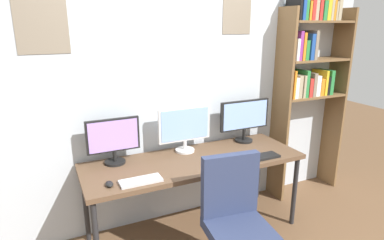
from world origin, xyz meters
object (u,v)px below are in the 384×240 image
object	(u,v)px
keyboard_right	(262,157)
computer_mouse	(109,184)
desk	(194,165)
monitor_center	(185,127)
office_chair	(236,235)
keyboard_left	(141,181)
monitor_right	(245,118)
monitor_left	(113,139)
bookshelf	(310,67)

from	to	relation	value
keyboard_right	computer_mouse	xyz separation A→B (m)	(-1.35, 0.04, 0.01)
desk	monitor_center	xyz separation A→B (m)	(0.00, 0.21, 0.29)
office_chair	keyboard_right	xyz separation A→B (m)	(0.55, 0.47, 0.35)
keyboard_left	monitor_right	bearing A→B (deg)	19.92
monitor_left	keyboard_right	distance (m)	1.31
office_chair	computer_mouse	xyz separation A→B (m)	(-0.80, 0.50, 0.35)
monitor_right	computer_mouse	bearing A→B (deg)	-164.41
desk	monitor_right	distance (m)	0.76
bookshelf	office_chair	bearing A→B (deg)	-147.68
bookshelf	keyboard_right	world-z (taller)	bookshelf
bookshelf	computer_mouse	xyz separation A→B (m)	(-2.26, -0.42, -0.70)
monitor_center	keyboard_right	world-z (taller)	monitor_center
desk	monitor_left	distance (m)	0.75
monitor_left	monitor_right	world-z (taller)	monitor_right
desk	computer_mouse	bearing A→B (deg)	-166.31
keyboard_right	monitor_center	bearing A→B (deg)	141.70
monitor_left	monitor_right	size ratio (longest dim) A/B	0.82
desk	office_chair	xyz separation A→B (m)	(0.01, -0.70, -0.28)
monitor_left	keyboard_left	xyz separation A→B (m)	(0.10, -0.44, -0.21)
desk	monitor_left	world-z (taller)	monitor_left
bookshelf	monitor_left	size ratio (longest dim) A/B	4.95
monitor_left	keyboard_right	size ratio (longest dim) A/B	1.36
office_chair	keyboard_left	size ratio (longest dim) A/B	3.07
keyboard_left	office_chair	bearing A→B (deg)	-39.22
monitor_right	computer_mouse	distance (m)	1.52
monitor_center	keyboard_left	xyz separation A→B (m)	(-0.56, -0.44, -0.23)
monitor_center	computer_mouse	size ratio (longest dim) A/B	5.30
computer_mouse	bookshelf	bearing A→B (deg)	10.55
monitor_center	keyboard_left	world-z (taller)	monitor_center
desk	computer_mouse	world-z (taller)	computer_mouse
office_chair	keyboard_left	distance (m)	0.82
monitor_center	monitor_right	xyz separation A→B (m)	(0.66, -0.00, 0.01)
bookshelf	monitor_left	bearing A→B (deg)	-179.54
computer_mouse	keyboard_left	bearing A→B (deg)	-9.34
office_chair	monitor_right	world-z (taller)	monitor_right
office_chair	keyboard_left	xyz separation A→B (m)	(-0.57, 0.47, 0.35)
bookshelf	computer_mouse	distance (m)	2.41
monitor_left	keyboard_right	world-z (taller)	monitor_left
keyboard_left	monitor_center	bearing A→B (deg)	38.30
monitor_center	monitor_right	bearing A→B (deg)	-0.00
desk	office_chair	distance (m)	0.75
office_chair	computer_mouse	world-z (taller)	office_chair
monitor_left	monitor_right	bearing A→B (deg)	0.00
office_chair	keyboard_right	bearing A→B (deg)	40.39
keyboard_left	keyboard_right	world-z (taller)	same
office_chair	computer_mouse	distance (m)	1.01
monitor_center	keyboard_right	size ratio (longest dim) A/B	1.54
bookshelf	monitor_right	bearing A→B (deg)	-178.80
desk	bookshelf	size ratio (longest dim) A/B	0.88
monitor_right	keyboard_right	size ratio (longest dim) A/B	1.66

